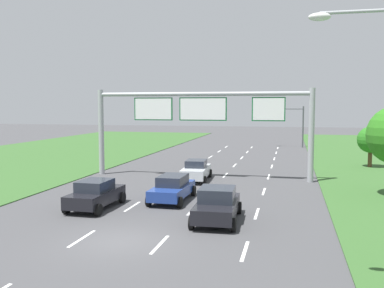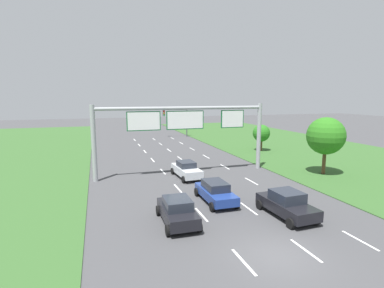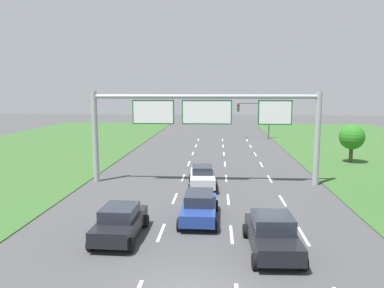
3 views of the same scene
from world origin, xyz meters
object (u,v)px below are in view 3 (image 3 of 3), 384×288
at_px(traffic_light_mast, 256,113).
at_px(sign_gantry, 205,119).
at_px(car_mid_lane, 272,234).
at_px(car_near_red, 199,206).
at_px(car_lead_silver, 202,177).
at_px(roadside_tree_far, 352,137).
at_px(car_far_ahead, 120,222).

bearing_deg(traffic_light_mast, sign_gantry, -103.46).
xyz_separation_m(car_mid_lane, sign_gantry, (-3.38, 12.24, 4.12)).
bearing_deg(sign_gantry, car_near_red, -90.02).
height_order(car_lead_silver, roadside_tree_far, roadside_tree_far).
distance_m(car_lead_silver, traffic_light_mast, 29.43).
xyz_separation_m(car_lead_silver, sign_gantry, (0.12, 1.25, 4.16)).
distance_m(traffic_light_mast, roadside_tree_far, 19.76).
distance_m(car_mid_lane, car_far_ahead, 7.13).
bearing_deg(car_far_ahead, traffic_light_mast, 76.39).
bearing_deg(car_mid_lane, car_far_ahead, 168.84).
bearing_deg(car_lead_silver, car_far_ahead, -113.00).
xyz_separation_m(car_far_ahead, traffic_light_mast, (10.18, 38.40, 3.06)).
distance_m(car_near_red, car_lead_silver, 7.09).
xyz_separation_m(car_mid_lane, car_far_ahead, (-7.04, 1.10, -0.02)).
height_order(car_near_red, traffic_light_mast, traffic_light_mast).
bearing_deg(roadside_tree_far, traffic_light_mast, 112.35).
height_order(car_near_red, car_mid_lane, car_mid_lane).
bearing_deg(roadside_tree_far, car_far_ahead, -131.24).
height_order(car_mid_lane, roadside_tree_far, roadside_tree_far).
xyz_separation_m(sign_gantry, roadside_tree_far, (14.02, 9.02, -2.39)).
bearing_deg(car_near_red, roadside_tree_far, 51.42).
xyz_separation_m(car_near_red, traffic_light_mast, (6.53, 35.60, 3.09)).
bearing_deg(car_near_red, car_lead_silver, 91.31).
height_order(car_lead_silver, traffic_light_mast, traffic_light_mast).
relative_size(sign_gantry, roadside_tree_far, 4.55).
relative_size(car_far_ahead, sign_gantry, 0.25).
relative_size(car_near_red, car_lead_silver, 0.99).
xyz_separation_m(car_lead_silver, roadside_tree_far, (14.14, 10.27, 1.77)).
distance_m(car_lead_silver, car_mid_lane, 11.54).
bearing_deg(traffic_light_mast, car_far_ahead, -104.85).
bearing_deg(sign_gantry, car_lead_silver, -95.58).
relative_size(car_near_red, car_far_ahead, 1.05).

